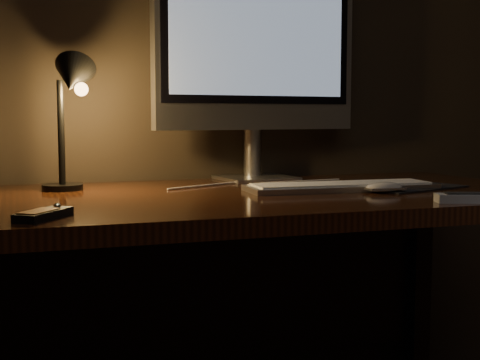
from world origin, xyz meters
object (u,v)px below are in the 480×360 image
object	(u,v)px
desk_lamp	(71,97)
monitor	(257,44)
keyboard	(341,186)
desk	(222,241)
mouse	(384,189)
media_remote	(44,214)
tv_remote	(480,198)

from	to	relation	value
desk_lamp	monitor	bearing A→B (deg)	4.75
keyboard	desk_lamp	distance (m)	0.71
desk	keyboard	size ratio (longest dim) A/B	3.28
monitor	mouse	size ratio (longest dim) A/B	6.93
media_remote	desk_lamp	bearing A→B (deg)	24.56
monitor	desk_lamp	world-z (taller)	monitor
keyboard	media_remote	distance (m)	0.77
monitor	desk_lamp	size ratio (longest dim) A/B	1.92
tv_remote	desk_lamp	bearing A→B (deg)	167.73
keyboard	desk_lamp	size ratio (longest dim) A/B	1.42
desk	tv_remote	distance (m)	0.63
monitor	tv_remote	size ratio (longest dim) A/B	3.46
mouse	tv_remote	world-z (taller)	tv_remote
mouse	keyboard	bearing A→B (deg)	129.53
desk_lamp	mouse	bearing A→B (deg)	-30.20
keyboard	tv_remote	size ratio (longest dim) A/B	2.56
media_remote	keyboard	bearing A→B (deg)	-35.02
desk	tv_remote	xyz separation A→B (m)	(0.45, -0.41, 0.14)
keyboard	media_remote	bearing A→B (deg)	-158.43
tv_remote	media_remote	bearing A→B (deg)	-164.35
desk	media_remote	world-z (taller)	media_remote
monitor	tv_remote	bearing A→B (deg)	-73.72
desk_lamp	tv_remote	bearing A→B (deg)	-40.92
desk	media_remote	xyz separation A→B (m)	(-0.44, -0.34, 0.14)
desk	mouse	distance (m)	0.42
desk	monitor	world-z (taller)	monitor
desk	tv_remote	world-z (taller)	tv_remote
desk	media_remote	size ratio (longest dim) A/B	12.19
keyboard	media_remote	world-z (taller)	media_remote
mouse	tv_remote	xyz separation A→B (m)	(0.10, -0.23, 0.00)
monitor	mouse	world-z (taller)	monitor
tv_remote	mouse	bearing A→B (deg)	132.79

